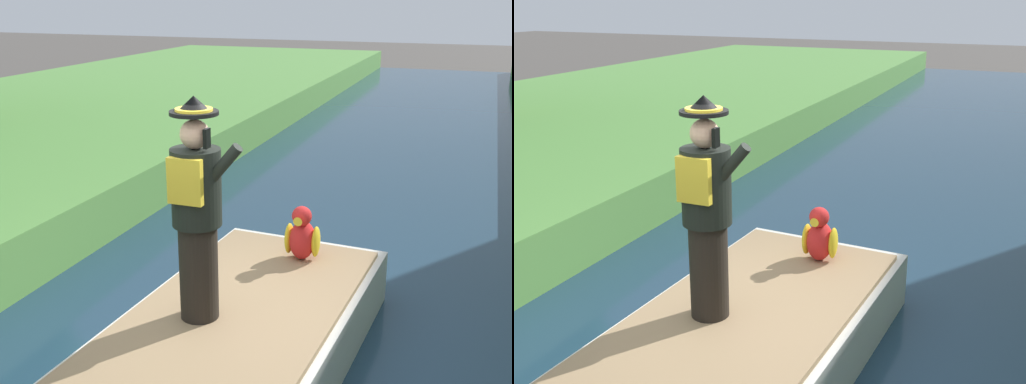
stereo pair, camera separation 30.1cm
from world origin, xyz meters
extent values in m
plane|color=#4C4742|center=(0.00, 0.00, 0.00)|extent=(80.00, 80.00, 0.00)
cube|color=#1E384C|center=(0.00, 0.00, 0.05)|extent=(5.43, 48.00, 0.10)
cube|color=silver|center=(0.00, -0.19, 0.38)|extent=(2.04, 4.30, 0.56)
cube|color=#997A56|center=(0.00, -0.19, 0.69)|extent=(1.87, 3.95, 0.05)
cylinder|color=black|center=(-0.24, -0.16, 1.12)|extent=(0.32, 0.32, 0.82)
cylinder|color=black|center=(-0.24, -0.16, 1.84)|extent=(0.40, 0.40, 0.62)
cube|color=gold|center=(-0.24, -0.35, 1.94)|extent=(0.28, 0.06, 0.36)
sphere|color=#DBA884|center=(-0.24, -0.16, 2.27)|extent=(0.23, 0.23, 0.23)
cylinder|color=black|center=(-0.24, -0.16, 2.43)|extent=(0.38, 0.38, 0.03)
cone|color=black|center=(-0.24, -0.16, 2.50)|extent=(0.26, 0.26, 0.12)
cylinder|color=gold|center=(-0.24, -0.16, 2.46)|extent=(0.29, 0.29, 0.02)
cylinder|color=black|center=(-0.02, -0.20, 2.02)|extent=(0.38, 0.09, 0.43)
cube|color=black|center=(-0.11, -0.22, 2.26)|extent=(0.03, 0.08, 0.15)
ellipsoid|color=red|center=(0.23, 1.28, 0.91)|extent=(0.26, 0.32, 0.40)
sphere|color=red|center=(0.23, 1.24, 1.18)|extent=(0.20, 0.20, 0.20)
cone|color=yellow|center=(0.23, 1.14, 1.17)|extent=(0.09, 0.09, 0.09)
ellipsoid|color=yellow|center=(0.09, 1.28, 0.91)|extent=(0.08, 0.20, 0.32)
ellipsoid|color=yellow|center=(0.37, 1.28, 0.91)|extent=(0.08, 0.20, 0.32)
camera|label=1|loc=(1.82, -4.39, 3.30)|focal=43.89mm
camera|label=2|loc=(2.10, -4.27, 3.30)|focal=43.89mm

